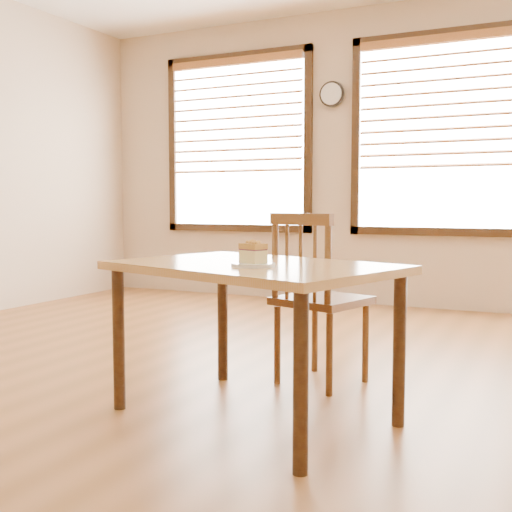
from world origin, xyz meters
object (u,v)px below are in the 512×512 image
(cafe_table_main, at_px, (253,282))
(plate, at_px, (253,265))
(cake_slice, at_px, (253,251))
(cafe_chair_main, at_px, (317,298))
(wall_clock, at_px, (332,94))

(cafe_table_main, distance_m, plate, 0.19)
(cafe_table_main, relative_size, cake_slice, 11.45)
(cafe_table_main, bearing_deg, cafe_chair_main, 99.82)
(cafe_table_main, xyz_separation_m, cake_slice, (0.07, -0.14, 0.16))
(plate, relative_size, cake_slice, 1.52)
(wall_clock, relative_size, cafe_chair_main, 0.26)
(plate, distance_m, cake_slice, 0.06)
(wall_clock, bearing_deg, cafe_chair_main, -72.16)
(cafe_table_main, relative_size, cafe_chair_main, 1.51)
(cafe_chair_main, distance_m, cake_slice, 0.87)
(wall_clock, distance_m, cake_slice, 4.10)
(wall_clock, relative_size, cake_slice, 1.98)
(cafe_table_main, relative_size, plate, 7.51)
(cafe_table_main, height_order, plate, plate)
(cafe_table_main, height_order, cake_slice, cake_slice)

